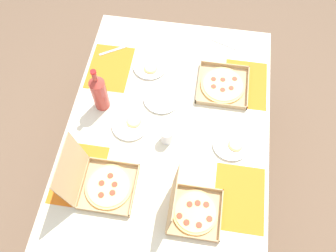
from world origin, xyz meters
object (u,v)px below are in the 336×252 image
Objects in this scene: plate_far_right at (162,98)px; plate_near_right at (131,124)px; pizza_box_corner_left at (190,209)px; pizza_box_corner_right at (101,183)px; pizza_box_edge_far at (223,85)px; soda_bottle at (99,92)px; plate_far_left at (150,66)px; plate_near_left at (231,144)px; cup_spare at (167,136)px.

plate_near_right reaches higher than plate_far_right.
pizza_box_corner_left is at bearing -138.64° from plate_near_right.
pizza_box_corner_right is 0.48m from pizza_box_corner_left.
pizza_box_corner_right is 0.94m from pizza_box_edge_far.
soda_bottle is (0.50, 0.12, 0.08)m from pizza_box_corner_right.
pizza_box_edge_far is 0.38m from plate_far_right.
pizza_box_corner_left is 1.35× the size of plate_far_right.
plate_far_left is at bearing 22.23° from pizza_box_corner_left.
plate_far_left is 1.03× the size of plate_near_left.
soda_bottle is (-0.24, 0.70, 0.12)m from pizza_box_edge_far.
pizza_box_corner_left is 1.44× the size of plate_near_left.
pizza_box_corner_left is 0.96m from plate_far_left.
pizza_box_corner_left reaches higher than plate_near_left.
pizza_box_corner_left is 3.16× the size of cup_spare.
pizza_box_corner_left is 1.39× the size of plate_near_right.
plate_near_left is at bearing -168.74° from pizza_box_edge_far.
pizza_box_corner_right is at bearing 137.68° from cup_spare.
pizza_box_edge_far is 0.81m from pizza_box_corner_left.
pizza_box_corner_right is at bearing 141.89° from pizza_box_edge_far.
plate_near_right is (-0.20, 0.15, 0.00)m from plate_far_right.
plate_near_right is at bearing 124.90° from pizza_box_edge_far.
soda_bottle is (0.11, 0.19, 0.12)m from plate_near_right.
soda_bottle is at bearing 60.04° from plate_near_right.
plate_near_right is at bearing 175.00° from plate_far_left.
soda_bottle is at bearing 67.16° from cup_spare.
plate_far_left is (0.88, 0.36, -0.04)m from pizza_box_corner_left.
plate_far_right is at bearing 20.79° from pizza_box_corner_left.
pizza_box_corner_right is at bearing 172.14° from plate_far_left.
plate_far_left is at bearing 49.02° from plate_near_left.
pizza_box_edge_far is 0.62m from plate_near_right.
pizza_box_edge_far is (0.74, -0.58, -0.04)m from pizza_box_corner_right.
plate_far_left is 1.00× the size of plate_near_right.
cup_spare is at bearing 93.15° from plate_near_left.
pizza_box_corner_right is at bearing -166.72° from soda_bottle.
pizza_box_corner_left is at bearing 172.54° from pizza_box_edge_far.
plate_near_left is (-0.40, -0.08, -0.00)m from pizza_box_edge_far.
plate_near_left is at bearing -101.22° from soda_bottle.
plate_far_left is at bearing 80.40° from pizza_box_edge_far.
plate_near_right is at bearing -119.96° from soda_bottle.
pizza_box_corner_left is at bearing 155.86° from plate_near_left.
plate_near_right is at bearing 41.36° from pizza_box_corner_left.
pizza_box_corner_right is at bearing 82.08° from pizza_box_corner_left.
cup_spare is (-0.49, -0.18, 0.04)m from plate_far_left.
pizza_box_corner_left is 0.93× the size of soda_bottle.
pizza_box_edge_far is at bearing -99.60° from plate_far_left.
pizza_box_edge_far is 0.75m from soda_bottle.
cup_spare is at bearing -105.91° from plate_near_right.
pizza_box_corner_right is 0.63m from plate_far_right.
pizza_box_edge_far is 1.49× the size of plate_near_left.
pizza_box_corner_right is 3.48× the size of cup_spare.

